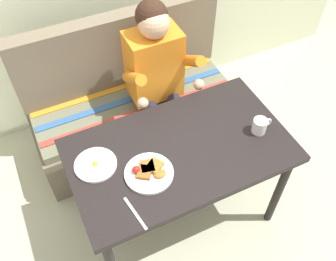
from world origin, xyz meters
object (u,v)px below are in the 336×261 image
Objects in this scene: plate_eggs at (96,165)px; coffee_mug at (260,125)px; table at (180,158)px; couch at (132,107)px; knife at (135,213)px; person at (159,74)px; plate_breakfast at (149,172)px.

coffee_mug is (0.90, -0.16, 0.04)m from plate_eggs.
table is 0.83m from couch.
couch reaches higher than coffee_mug.
person is at bearing 50.08° from knife.
coffee_mug is at bearing -64.95° from person.
plate_eggs is at bearing 169.60° from coffee_mug.
coffee_mug is at bearing -0.06° from plate_breakfast.
plate_breakfast is at bearing -118.18° from person.
table is at bearing -11.17° from plate_eggs.
coffee_mug is at bearing -9.63° from table.
couch is 1.05m from coffee_mug.
table is 0.61m from person.
person is 4.80× the size of plate_breakfast.
couch reaches higher than knife.
table is at bearing 170.37° from coffee_mug.
plate_breakfast is (-0.21, -0.08, 0.10)m from table.
person is at bearing 76.47° from table.
table is at bearing 19.53° from plate_breakfast.
plate_breakfast is at bearing -35.51° from plate_eggs.
table is 0.83× the size of couch.
person is 0.74m from coffee_mug.
table is 0.25m from plate_breakfast.
knife is at bearing -144.90° from table.
couch is 6.50× the size of plate_eggs.
plate_breakfast is at bearing -160.47° from table.
person is 0.77m from plate_eggs.
plate_breakfast is (-0.36, -0.67, 0.00)m from person.
plate_eggs is (-0.59, -0.50, -0.00)m from person.
person is (0.14, -0.17, 0.41)m from couch.
couch is at bearing 118.32° from coffee_mug.
person is 5.47× the size of plate_eggs.
coffee_mug reaches higher than knife.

